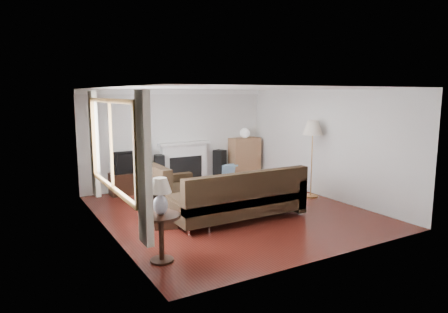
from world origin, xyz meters
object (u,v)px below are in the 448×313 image
coffee_table (197,193)px  floor_lamp (312,159)px  tv_stand (132,183)px  bookshelf (245,159)px  sectional_sofa (237,196)px  side_table (161,238)px

coffee_table → floor_lamp: size_ratio=0.66×
tv_stand → bookshelf: bookshelf is taller
tv_stand → coffee_table: size_ratio=0.87×
bookshelf → sectional_sofa: (-2.11, -3.01, -0.13)m
bookshelf → sectional_sofa: size_ratio=0.41×
floor_lamp → side_table: floor_lamp is taller
tv_stand → sectional_sofa: size_ratio=0.36×
bookshelf → floor_lamp: 2.48m
bookshelf → sectional_sofa: 3.68m
bookshelf → tv_stand: bearing=-179.5°
tv_stand → floor_lamp: (3.54, -2.41, 0.64)m
tv_stand → sectional_sofa: (1.16, -2.98, 0.20)m
tv_stand → coffee_table: bearing=-58.0°
coffee_table → floor_lamp: (2.56, -0.84, 0.66)m
bookshelf → floor_lamp: size_ratio=0.65×
sectional_sofa → coffee_table: bearing=97.1°
tv_stand → coffee_table: (0.98, -1.58, -0.03)m
sectional_sofa → floor_lamp: bearing=13.4°
tv_stand → side_table: size_ratio=1.48×
bookshelf → floor_lamp: floor_lamp is taller
bookshelf → coffee_table: 2.81m
coffee_table → floor_lamp: 2.77m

